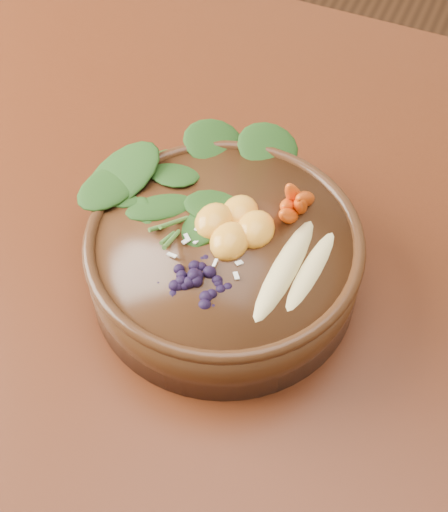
# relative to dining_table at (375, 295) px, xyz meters

# --- Properties ---
(ground) EXTENTS (4.00, 4.00, 0.00)m
(ground) POSITION_rel_dining_table_xyz_m (0.00, 0.00, -0.66)
(ground) COLOR #381E0F
(ground) RESTS_ON ground
(dining_table) EXTENTS (1.60, 0.90, 0.75)m
(dining_table) POSITION_rel_dining_table_xyz_m (0.00, 0.00, 0.00)
(dining_table) COLOR #331C0C
(dining_table) RESTS_ON ground
(stoneware_bowl) EXTENTS (0.34, 0.34, 0.08)m
(stoneware_bowl) POSITION_rel_dining_table_xyz_m (-0.16, -0.12, 0.13)
(stoneware_bowl) COLOR #3D210F
(stoneware_bowl) RESTS_ON dining_table
(kale_heap) EXTENTS (0.22, 0.20, 0.05)m
(kale_heap) POSITION_rel_dining_table_xyz_m (-0.20, -0.05, 0.20)
(kale_heap) COLOR #244C18
(kale_heap) RESTS_ON stoneware_bowl
(carrot_cluster) EXTENTS (0.07, 0.07, 0.08)m
(carrot_cluster) POSITION_rel_dining_table_xyz_m (-0.10, -0.05, 0.21)
(carrot_cluster) COLOR #D84714
(carrot_cluster) RESTS_ON stoneware_bowl
(banana_halves) EXTENTS (0.06, 0.16, 0.03)m
(banana_halves) POSITION_rel_dining_table_xyz_m (-0.07, -0.13, 0.19)
(banana_halves) COLOR #E0CC84
(banana_halves) RESTS_ON stoneware_bowl
(mandarin_cluster) EXTENTS (0.10, 0.11, 0.03)m
(mandarin_cluster) POSITION_rel_dining_table_xyz_m (-0.16, -0.10, 0.19)
(mandarin_cluster) COLOR orange
(mandarin_cluster) RESTS_ON stoneware_bowl
(blueberry_pile) EXTENTS (0.15, 0.12, 0.04)m
(blueberry_pile) POSITION_rel_dining_table_xyz_m (-0.17, -0.18, 0.19)
(blueberry_pile) COLOR black
(blueberry_pile) RESTS_ON stoneware_bowl
(coconut_flakes) EXTENTS (0.10, 0.08, 0.01)m
(coconut_flakes) POSITION_rel_dining_table_xyz_m (-0.16, -0.14, 0.18)
(coconut_flakes) COLOR white
(coconut_flakes) RESTS_ON stoneware_bowl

